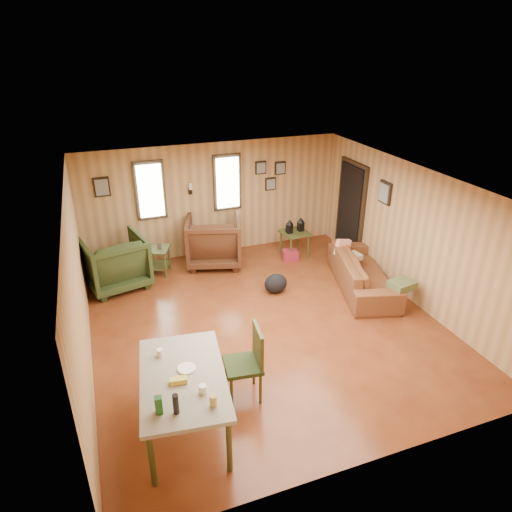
{
  "coord_description": "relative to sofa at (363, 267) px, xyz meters",
  "views": [
    {
      "loc": [
        -2.33,
        -5.95,
        4.31
      ],
      "look_at": [
        0.0,
        0.4,
        1.05
      ],
      "focal_mm": 32.0,
      "sensor_mm": 36.0,
      "label": 1
    }
  ],
  "objects": [
    {
      "name": "room",
      "position": [
        -2.0,
        -0.2,
        0.78
      ],
      "size": [
        5.54,
        6.04,
        2.44
      ],
      "color": "brown",
      "rests_on": "ground"
    },
    {
      "name": "sofa_pillows",
      "position": [
        0.06,
        -0.2,
        0.07
      ],
      "size": [
        0.7,
        1.81,
        0.37
      ],
      "rotation": [
        0.0,
        0.0,
        0.17
      ],
      "color": "#515C33",
      "rests_on": "sofa"
    },
    {
      "name": "dining_chair",
      "position": [
        -2.98,
        -2.0,
        0.15
      ],
      "size": [
        0.52,
        0.52,
        1.03
      ],
      "rotation": [
        0.0,
        0.0,
        -0.12
      ],
      "color": "#2A3919",
      "rests_on": "ground"
    },
    {
      "name": "sofa",
      "position": [
        0.0,
        0.0,
        0.0
      ],
      "size": [
        1.22,
        2.29,
        0.86
      ],
      "primitive_type": "imported",
      "rotation": [
        0.0,
        0.0,
        1.29
      ],
      "color": "brown",
      "rests_on": "ground"
    },
    {
      "name": "backpack",
      "position": [
        -1.62,
        0.37,
        -0.24
      ],
      "size": [
        0.49,
        0.4,
        0.37
      ],
      "rotation": [
        0.0,
        0.0,
        -0.19
      ],
      "color": "black",
      "rests_on": "ground"
    },
    {
      "name": "end_table",
      "position": [
        -3.57,
        1.91,
        -0.05
      ],
      "size": [
        0.67,
        0.65,
        0.68
      ],
      "rotation": [
        0.0,
        0.0,
        -0.39
      ],
      "color": "#424A20",
      "rests_on": "ground"
    },
    {
      "name": "dining_table",
      "position": [
        -3.89,
        -2.31,
        0.32
      ],
      "size": [
        1.16,
        1.71,
        1.05
      ],
      "rotation": [
        0.0,
        0.0,
        -0.13
      ],
      "color": "gray",
      "rests_on": "ground"
    },
    {
      "name": "cooler",
      "position": [
        -0.81,
        1.53,
        -0.32
      ],
      "size": [
        0.35,
        0.28,
        0.23
      ],
      "rotation": [
        0.0,
        0.0,
        -0.18
      ],
      "color": "maroon",
      "rests_on": "ground"
    },
    {
      "name": "recliner_brown",
      "position": [
        -2.35,
        1.95,
        0.13
      ],
      "size": [
        1.35,
        1.3,
        1.13
      ],
      "primitive_type": "imported",
      "rotation": [
        0.0,
        0.0,
        2.85
      ],
      "color": "#452614",
      "rests_on": "ground"
    },
    {
      "name": "recliner_green",
      "position": [
        -4.35,
        1.65,
        0.12
      ],
      "size": [
        1.27,
        1.22,
        1.1
      ],
      "primitive_type": "imported",
      "rotation": [
        0.0,
        0.0,
        -2.91
      ],
      "color": "#2A3919",
      "rests_on": "ground"
    },
    {
      "name": "side_table",
      "position": [
        -0.63,
        1.71,
        0.15
      ],
      "size": [
        0.59,
        0.59,
        0.86
      ],
      "rotation": [
        0.0,
        0.0,
        0.11
      ],
      "color": "#424A20",
      "rests_on": "ground"
    }
  ]
}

